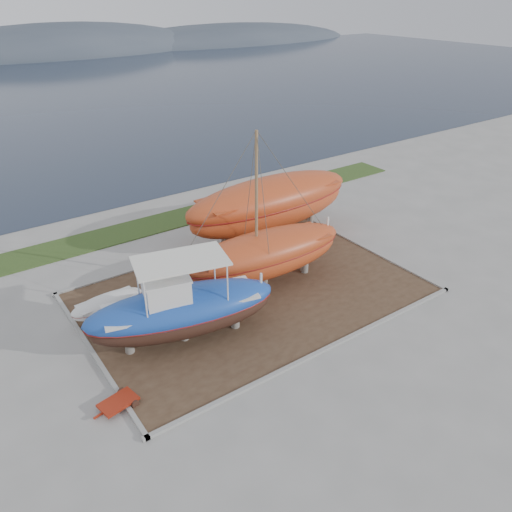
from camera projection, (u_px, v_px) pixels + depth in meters
ground at (297, 328)px, 25.12m from camera, size 140.00×140.00×0.00m
dirt_patch at (252, 293)px, 27.97m from camera, size 18.00×12.00×0.06m
curb_frame at (252, 292)px, 27.95m from camera, size 18.60×12.60×0.15m
grass_strip at (162, 222)px, 36.23m from camera, size 44.00×3.00×0.08m
sea at (4, 99)px, 75.37m from camera, size 260.00×100.00×0.04m
blue_caique at (181, 301)px, 23.25m from camera, size 9.51×4.85×4.38m
white_dinghy at (108, 306)px, 25.71m from camera, size 3.92×1.70×1.15m
orange_sailboat at (264, 213)px, 26.53m from camera, size 10.11×3.66×8.97m
orange_bare_hull at (270, 209)px, 33.10m from camera, size 12.50×3.79×4.09m
red_trailer at (118, 404)px, 20.38m from camera, size 2.43×1.55×0.32m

